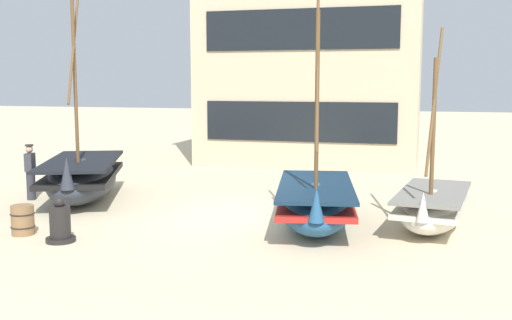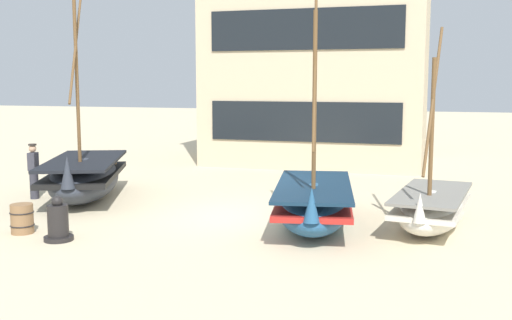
{
  "view_description": "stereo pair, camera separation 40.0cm",
  "coord_description": "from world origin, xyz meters",
  "px_view_note": "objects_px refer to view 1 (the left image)",
  "views": [
    {
      "loc": [
        4.52,
        -14.92,
        3.56
      ],
      "look_at": [
        0.0,
        1.0,
        1.4
      ],
      "focal_mm": 42.32,
      "sensor_mm": 36.0,
      "label": 1
    },
    {
      "loc": [
        4.9,
        -14.8,
        3.56
      ],
      "look_at": [
        0.0,
        1.0,
        1.4
      ],
      "focal_mm": 42.32,
      "sensor_mm": 36.0,
      "label": 2
    }
  ],
  "objects_px": {
    "wooden_barrel": "(23,220)",
    "harbor_building_main": "(313,35)",
    "fishing_boat_centre_large": "(316,203)",
    "fishing_boat_far_right": "(433,207)",
    "capstan_winch": "(60,224)",
    "fishing_boat_near_left": "(82,178)",
    "fisherman_by_hull": "(30,172)"
  },
  "relations": [
    {
      "from": "fisherman_by_hull",
      "to": "wooden_barrel",
      "type": "relative_size",
      "value": 2.41
    },
    {
      "from": "fishing_boat_far_right",
      "to": "harbor_building_main",
      "type": "height_order",
      "value": "harbor_building_main"
    },
    {
      "from": "wooden_barrel",
      "to": "harbor_building_main",
      "type": "height_order",
      "value": "harbor_building_main"
    },
    {
      "from": "wooden_barrel",
      "to": "harbor_building_main",
      "type": "xyz_separation_m",
      "value": [
        4.11,
        14.5,
        5.2
      ]
    },
    {
      "from": "fisherman_by_hull",
      "to": "wooden_barrel",
      "type": "distance_m",
      "value": 4.45
    },
    {
      "from": "fishing_boat_far_right",
      "to": "wooden_barrel",
      "type": "relative_size",
      "value": 6.95
    },
    {
      "from": "fishing_boat_centre_large",
      "to": "wooden_barrel",
      "type": "xyz_separation_m",
      "value": [
        -6.44,
        -2.65,
        -0.25
      ]
    },
    {
      "from": "fishing_boat_near_left",
      "to": "fishing_boat_centre_large",
      "type": "distance_m",
      "value": 7.45
    },
    {
      "from": "fishing_boat_far_right",
      "to": "wooden_barrel",
      "type": "distance_m",
      "value": 9.77
    },
    {
      "from": "capstan_winch",
      "to": "wooden_barrel",
      "type": "bearing_deg",
      "value": 165.78
    },
    {
      "from": "fishing_boat_near_left",
      "to": "fishing_boat_far_right",
      "type": "bearing_deg",
      "value": -4.06
    },
    {
      "from": "wooden_barrel",
      "to": "harbor_building_main",
      "type": "bearing_deg",
      "value": 74.18
    },
    {
      "from": "fishing_boat_near_left",
      "to": "harbor_building_main",
      "type": "bearing_deg",
      "value": 64.57
    },
    {
      "from": "harbor_building_main",
      "to": "fishing_boat_near_left",
      "type": "bearing_deg",
      "value": -115.43
    },
    {
      "from": "fishing_boat_far_right",
      "to": "fishing_boat_near_left",
      "type": "bearing_deg",
      "value": 175.94
    },
    {
      "from": "fishing_boat_far_right",
      "to": "capstan_winch",
      "type": "height_order",
      "value": "fishing_boat_far_right"
    },
    {
      "from": "fishing_boat_far_right",
      "to": "wooden_barrel",
      "type": "height_order",
      "value": "fishing_boat_far_right"
    },
    {
      "from": "fishing_boat_near_left",
      "to": "harbor_building_main",
      "type": "relative_size",
      "value": 0.59
    },
    {
      "from": "fishing_boat_near_left",
      "to": "fishing_boat_centre_large",
      "type": "relative_size",
      "value": 1.11
    },
    {
      "from": "fishing_boat_centre_large",
      "to": "capstan_winch",
      "type": "height_order",
      "value": "fishing_boat_centre_large"
    },
    {
      "from": "fishing_boat_near_left",
      "to": "capstan_winch",
      "type": "xyz_separation_m",
      "value": [
        2.1,
        -4.3,
        -0.29
      ]
    },
    {
      "from": "fishing_boat_centre_large",
      "to": "harbor_building_main",
      "type": "relative_size",
      "value": 0.53
    },
    {
      "from": "fishing_boat_centre_large",
      "to": "fishing_boat_far_right",
      "type": "xyz_separation_m",
      "value": [
        2.77,
        0.62,
        -0.07
      ]
    },
    {
      "from": "capstan_winch",
      "to": "fishing_boat_near_left",
      "type": "bearing_deg",
      "value": 116.04
    },
    {
      "from": "fishing_boat_centre_large",
      "to": "harbor_building_main",
      "type": "xyz_separation_m",
      "value": [
        -2.33,
        11.85,
        4.96
      ]
    },
    {
      "from": "fishing_boat_near_left",
      "to": "fishing_boat_centre_large",
      "type": "bearing_deg",
      "value": -10.36
    },
    {
      "from": "fishing_boat_near_left",
      "to": "fishing_boat_far_right",
      "type": "xyz_separation_m",
      "value": [
        10.1,
        -0.72,
        -0.17
      ]
    },
    {
      "from": "capstan_winch",
      "to": "wooden_barrel",
      "type": "height_order",
      "value": "capstan_winch"
    },
    {
      "from": "capstan_winch",
      "to": "harbor_building_main",
      "type": "height_order",
      "value": "harbor_building_main"
    },
    {
      "from": "wooden_barrel",
      "to": "fishing_boat_centre_large",
      "type": "bearing_deg",
      "value": 22.38
    },
    {
      "from": "fishing_boat_far_right",
      "to": "capstan_winch",
      "type": "distance_m",
      "value": 8.76
    },
    {
      "from": "capstan_winch",
      "to": "harbor_building_main",
      "type": "xyz_separation_m",
      "value": [
        2.9,
        14.8,
        5.14
      ]
    }
  ]
}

